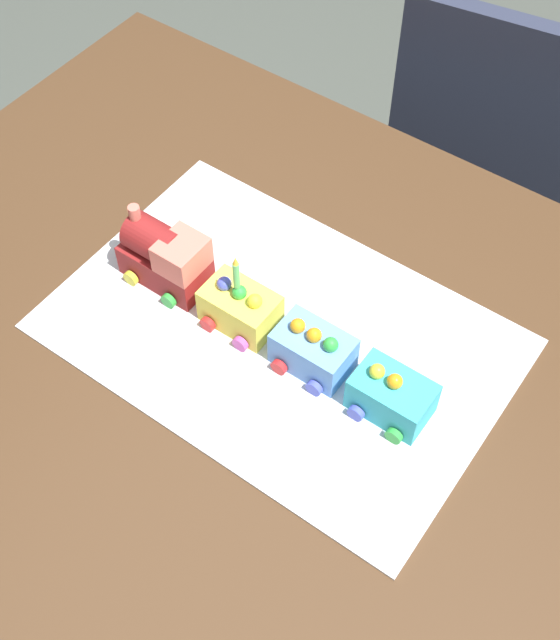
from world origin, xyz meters
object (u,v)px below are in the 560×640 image
Objects in this scene: cake_car_tanker_lemon at (240,307)px; birthday_candle at (236,273)px; chair at (498,156)px; dining_table at (287,420)px; cake_car_flatbed_sky_blue at (313,350)px; cake_car_gondola_turquoise at (391,396)px; cake_locomotive at (165,256)px.

cake_car_tanker_lemon is 0.07m from birthday_candle.
dining_table is at bearing 85.09° from chair.
birthday_candle reaches higher than cake_car_flatbed_sky_blue.
dining_table is 0.18m from cake_car_tanker_lemon.
chair is 15.08× the size of birthday_candle.
cake_car_gondola_turquoise is (0.12, 0.00, -0.00)m from cake_car_flatbed_sky_blue.
cake_car_flatbed_sky_blue is at bearing 180.00° from cake_car_gondola_turquoise.
dining_table is at bearing -19.69° from cake_car_tanker_lemon.
birthday_candle is (0.13, 0.00, 0.05)m from cake_locomotive.
chair is at bearing 103.42° from cake_car_gondola_turquoise.
dining_table is 0.19m from cake_car_gondola_turquoise.
cake_car_flatbed_sky_blue is at bearing 0.00° from birthday_candle.
chair is 0.87m from cake_locomotive.
cake_locomotive is at bearing 180.00° from cake_car_tanker_lemon.
cake_car_flatbed_sky_blue is at bearing 70.82° from dining_table.
dining_table is 24.55× the size of birthday_candle.
cake_car_gondola_turquoise is at bearing 0.00° from birthday_candle.
cake_car_gondola_turquoise is (0.24, 0.00, -0.00)m from cake_car_tanker_lemon.
cake_car_tanker_lemon is 1.00× the size of cake_car_gondola_turquoise.
chair is 8.60× the size of cake_car_tanker_lemon.
chair reaches higher than cake_car_tanker_lemon.
cake_car_tanker_lemon is at bearing 180.00° from cake_car_flatbed_sky_blue.
dining_table is 0.15m from cake_car_flatbed_sky_blue.
cake_car_gondola_turquoise is at bearing 0.00° from cake_car_flatbed_sky_blue.
dining_table is at bearing -163.95° from cake_car_gondola_turquoise.
cake_car_tanker_lemon is (-0.05, -0.80, 0.30)m from chair.
birthday_candle reaches higher than cake_locomotive.
cake_car_gondola_turquoise is (0.19, -0.80, 0.30)m from chair.
birthday_candle is at bearing 77.50° from chair.
birthday_candle reaches higher than dining_table.
cake_car_tanker_lemon reaches higher than dining_table.
birthday_candle is (-0.24, 0.00, 0.07)m from cake_car_gondola_turquoise.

